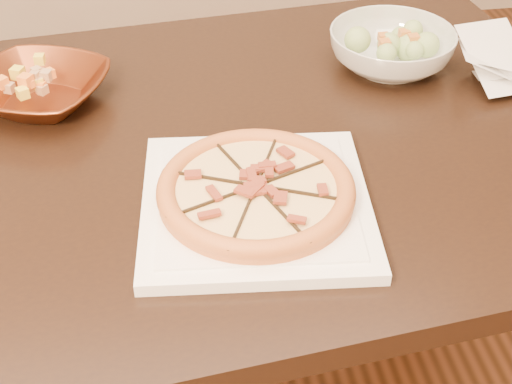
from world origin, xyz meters
TOP-DOWN VIEW (x-y plane):
  - dining_table at (0.12, 0.07)m, footprint 1.41×0.99m
  - plate at (0.19, -0.10)m, footprint 0.33×0.33m
  - pizza at (0.19, -0.10)m, footprint 0.26×0.26m
  - bronze_bowl at (-0.12, 0.22)m, footprint 0.28×0.28m
  - mixed_dish at (-0.12, 0.22)m, footprint 0.10×0.10m
  - salad_bowl at (0.49, 0.25)m, footprint 0.23×0.23m
  - salad at (0.49, 0.25)m, footprint 0.08×0.12m
  - cling_film at (0.65, 0.18)m, footprint 0.18×0.15m

SIDE VIEW (x-z plane):
  - dining_table at x=0.12m, z-range 0.27..1.02m
  - plate at x=0.19m, z-range 0.75..0.77m
  - cling_film at x=0.65m, z-range 0.75..0.80m
  - bronze_bowl at x=-0.12m, z-range 0.75..0.80m
  - pizza at x=0.19m, z-range 0.77..0.80m
  - salad_bowl at x=0.49m, z-range 0.75..0.82m
  - mixed_dish at x=-0.12m, z-range 0.80..0.83m
  - salad at x=0.49m, z-range 0.82..0.85m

